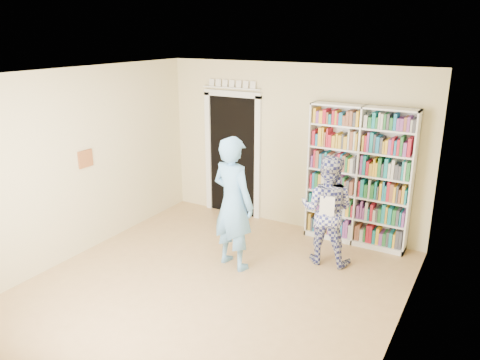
# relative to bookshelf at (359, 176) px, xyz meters

# --- Properties ---
(floor) EXTENTS (5.00, 5.00, 0.00)m
(floor) POSITION_rel_bookshelf_xyz_m (-1.18, -2.34, -1.08)
(floor) COLOR #AA8252
(floor) RESTS_ON ground
(ceiling) EXTENTS (5.00, 5.00, 0.00)m
(ceiling) POSITION_rel_bookshelf_xyz_m (-1.18, -2.34, 1.62)
(ceiling) COLOR white
(ceiling) RESTS_ON wall_back
(wall_back) EXTENTS (4.50, 0.00, 4.50)m
(wall_back) POSITION_rel_bookshelf_xyz_m (-1.18, 0.16, 0.27)
(wall_back) COLOR beige
(wall_back) RESTS_ON floor
(wall_left) EXTENTS (0.00, 5.00, 5.00)m
(wall_left) POSITION_rel_bookshelf_xyz_m (-3.43, -2.34, 0.27)
(wall_left) COLOR beige
(wall_left) RESTS_ON floor
(wall_right) EXTENTS (0.00, 5.00, 5.00)m
(wall_right) POSITION_rel_bookshelf_xyz_m (1.07, -2.34, 0.27)
(wall_right) COLOR beige
(wall_right) RESTS_ON floor
(bookshelf) EXTENTS (1.56, 0.29, 2.14)m
(bookshelf) POSITION_rel_bookshelf_xyz_m (0.00, 0.00, 0.00)
(bookshelf) COLOR white
(bookshelf) RESTS_ON floor
(doorway) EXTENTS (1.10, 0.08, 2.43)m
(doorway) POSITION_rel_bookshelf_xyz_m (-2.28, 0.13, 0.10)
(doorway) COLOR black
(doorway) RESTS_ON floor
(wall_art) EXTENTS (0.03, 0.25, 0.25)m
(wall_art) POSITION_rel_bookshelf_xyz_m (-3.41, -2.14, 0.32)
(wall_art) COLOR brown
(wall_art) RESTS_ON wall_left
(man_blue) EXTENTS (0.77, 0.60, 1.86)m
(man_blue) POSITION_rel_bookshelf_xyz_m (-1.26, -1.59, -0.15)
(man_blue) COLOR #65A8E1
(man_blue) RESTS_ON floor
(man_plaid) EXTENTS (0.82, 0.67, 1.57)m
(man_plaid) POSITION_rel_bookshelf_xyz_m (-0.19, -0.83, -0.29)
(man_plaid) COLOR navy
(man_plaid) RESTS_ON floor
(paper_sheet) EXTENTS (0.19, 0.05, 0.28)m
(paper_sheet) POSITION_rel_bookshelf_xyz_m (-0.11, -1.07, -0.14)
(paper_sheet) COLOR white
(paper_sheet) RESTS_ON man_plaid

